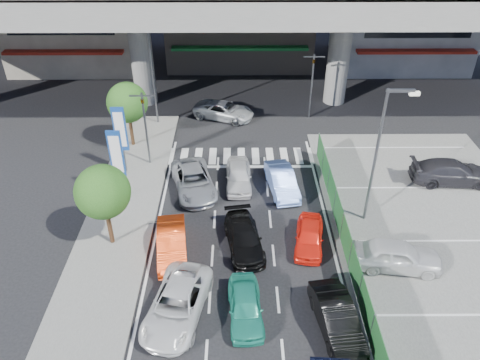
{
  "coord_description": "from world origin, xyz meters",
  "views": [
    {
      "loc": [
        -0.27,
        -14.96,
        16.98
      ],
      "look_at": [
        -0.13,
        6.98,
        2.06
      ],
      "focal_mm": 35.0,
      "sensor_mm": 36.0,
      "label": 1
    }
  ],
  "objects_px": {
    "tree_near": "(103,192)",
    "tree_far": "(127,103)",
    "signboard_near": "(117,156)",
    "parked_sedan_dgrey": "(451,172)",
    "parked_sedan_white": "(397,255)",
    "taxi_orange_left": "(172,244)",
    "sedan_white_mid_left": "(177,304)",
    "hatch_black_mid_right": "(337,318)",
    "wagon_silver_front_left": "(194,181)",
    "taxi_orange_right": "(309,236)",
    "sedan_black_mid": "(244,238)",
    "street_lamp_left": "(154,65)",
    "traffic_light_left": "(144,111)",
    "signboard_far": "(120,131)",
    "crossing_wagon_silver": "(224,110)",
    "taxi_teal_mid": "(245,306)",
    "traffic_light_right": "(313,70)",
    "traffic_cone": "(353,256)",
    "sedan_white_front_mid": "(238,175)",
    "street_lamp_right": "(381,147)",
    "kei_truck_front_right": "(282,181)"
  },
  "relations": [
    {
      "from": "traffic_cone",
      "to": "traffic_light_right",
      "type": "bearing_deg",
      "value": 90.35
    },
    {
      "from": "signboard_near",
      "to": "taxi_orange_left",
      "type": "bearing_deg",
      "value": -53.85
    },
    {
      "from": "crossing_wagon_silver",
      "to": "parked_sedan_white",
      "type": "relative_size",
      "value": 1.08
    },
    {
      "from": "tree_far",
      "to": "hatch_black_mid_right",
      "type": "distance_m",
      "value": 20.2
    },
    {
      "from": "sedan_black_mid",
      "to": "wagon_silver_front_left",
      "type": "distance_m",
      "value": 6.06
    },
    {
      "from": "sedan_white_mid_left",
      "to": "parked_sedan_dgrey",
      "type": "relative_size",
      "value": 0.97
    },
    {
      "from": "tree_far",
      "to": "crossing_wagon_silver",
      "type": "xyz_separation_m",
      "value": [
        6.46,
        4.39,
        -2.72
      ]
    },
    {
      "from": "signboard_near",
      "to": "parked_sedan_dgrey",
      "type": "relative_size",
      "value": 0.92
    },
    {
      "from": "taxi_orange_right",
      "to": "parked_sedan_dgrey",
      "type": "relative_size",
      "value": 0.71
    },
    {
      "from": "signboard_far",
      "to": "taxi_teal_mid",
      "type": "distance_m",
      "value": 14.37
    },
    {
      "from": "sedan_white_mid_left",
      "to": "hatch_black_mid_right",
      "type": "height_order",
      "value": "hatch_black_mid_right"
    },
    {
      "from": "taxi_teal_mid",
      "to": "traffic_light_right",
      "type": "bearing_deg",
      "value": 71.12
    },
    {
      "from": "street_lamp_left",
      "to": "sedan_white_mid_left",
      "type": "bearing_deg",
      "value": -79.94
    },
    {
      "from": "hatch_black_mid_right",
      "to": "crossing_wagon_silver",
      "type": "xyz_separation_m",
      "value": [
        -5.34,
        20.56,
        -0.03
      ]
    },
    {
      "from": "parked_sedan_white",
      "to": "kei_truck_front_right",
      "type": "bearing_deg",
      "value": 44.51
    },
    {
      "from": "hatch_black_mid_right",
      "to": "wagon_silver_front_left",
      "type": "relative_size",
      "value": 0.84
    },
    {
      "from": "taxi_teal_mid",
      "to": "parked_sedan_white",
      "type": "xyz_separation_m",
      "value": [
        7.59,
        3.01,
        0.18
      ]
    },
    {
      "from": "traffic_light_left",
      "to": "tree_far",
      "type": "bearing_deg",
      "value": 122.62
    },
    {
      "from": "street_lamp_left",
      "to": "sedan_black_mid",
      "type": "height_order",
      "value": "street_lamp_left"
    },
    {
      "from": "parked_sedan_white",
      "to": "taxi_orange_left",
      "type": "bearing_deg",
      "value": 91.71
    },
    {
      "from": "traffic_light_right",
      "to": "signboard_far",
      "type": "xyz_separation_m",
      "value": [
        -13.1,
        -8.01,
        -0.87
      ]
    },
    {
      "from": "traffic_light_left",
      "to": "parked_sedan_white",
      "type": "height_order",
      "value": "traffic_light_left"
    },
    {
      "from": "traffic_light_left",
      "to": "signboard_far",
      "type": "height_order",
      "value": "traffic_light_left"
    },
    {
      "from": "signboard_near",
      "to": "tree_near",
      "type": "xyz_separation_m",
      "value": [
        0.2,
        -3.99,
        0.32
      ]
    },
    {
      "from": "traffic_light_right",
      "to": "parked_sedan_dgrey",
      "type": "xyz_separation_m",
      "value": [
        7.77,
        -9.35,
        -3.14
      ]
    },
    {
      "from": "tree_near",
      "to": "traffic_cone",
      "type": "xyz_separation_m",
      "value": [
        12.6,
        -1.49,
        -3.0
      ]
    },
    {
      "from": "traffic_light_right",
      "to": "tree_far",
      "type": "relative_size",
      "value": 1.08
    },
    {
      "from": "traffic_light_left",
      "to": "street_lamp_left",
      "type": "distance_m",
      "value": 6.06
    },
    {
      "from": "traffic_cone",
      "to": "taxi_orange_left",
      "type": "bearing_deg",
      "value": 175.91
    },
    {
      "from": "hatch_black_mid_right",
      "to": "sedan_white_front_mid",
      "type": "bearing_deg",
      "value": 101.76
    },
    {
      "from": "sedan_white_mid_left",
      "to": "crossing_wagon_silver",
      "type": "height_order",
      "value": "sedan_white_mid_left"
    },
    {
      "from": "hatch_black_mid_right",
      "to": "taxi_orange_right",
      "type": "bearing_deg",
      "value": 86.23
    },
    {
      "from": "traffic_light_left",
      "to": "sedan_white_mid_left",
      "type": "bearing_deg",
      "value": -75.93
    },
    {
      "from": "sedan_black_mid",
      "to": "tree_near",
      "type": "bearing_deg",
      "value": 167.84
    },
    {
      "from": "hatch_black_mid_right",
      "to": "traffic_cone",
      "type": "xyz_separation_m",
      "value": [
        1.6,
        4.19,
        -0.3
      ]
    },
    {
      "from": "hatch_black_mid_right",
      "to": "sedan_black_mid",
      "type": "bearing_deg",
      "value": 117.61
    },
    {
      "from": "traffic_light_right",
      "to": "hatch_black_mid_right",
      "type": "height_order",
      "value": "traffic_light_right"
    },
    {
      "from": "wagon_silver_front_left",
      "to": "parked_sedan_dgrey",
      "type": "distance_m",
      "value": 16.27
    },
    {
      "from": "hatch_black_mid_right",
      "to": "tree_near",
      "type": "bearing_deg",
      "value": 143.89
    },
    {
      "from": "sedan_black_mid",
      "to": "traffic_cone",
      "type": "distance_m",
      "value": 5.67
    },
    {
      "from": "sedan_white_mid_left",
      "to": "taxi_teal_mid",
      "type": "bearing_deg",
      "value": 10.07
    },
    {
      "from": "street_lamp_right",
      "to": "parked_sedan_dgrey",
      "type": "distance_m",
      "value": 8.14
    },
    {
      "from": "wagon_silver_front_left",
      "to": "parked_sedan_dgrey",
      "type": "xyz_separation_m",
      "value": [
        16.25,
        0.73,
        0.11
      ]
    },
    {
      "from": "sedan_white_mid_left",
      "to": "wagon_silver_front_left",
      "type": "bearing_deg",
      "value": 101.65
    },
    {
      "from": "hatch_black_mid_right",
      "to": "taxi_teal_mid",
      "type": "bearing_deg",
      "value": 160.28
    },
    {
      "from": "sedan_white_mid_left",
      "to": "parked_sedan_dgrey",
      "type": "height_order",
      "value": "parked_sedan_dgrey"
    },
    {
      "from": "signboard_far",
      "to": "traffic_cone",
      "type": "bearing_deg",
      "value": -32.72
    },
    {
      "from": "tree_near",
      "to": "tree_far",
      "type": "height_order",
      "value": "same"
    },
    {
      "from": "parked_sedan_white",
      "to": "wagon_silver_front_left",
      "type": "bearing_deg",
      "value": 64.49
    },
    {
      "from": "sedan_black_mid",
      "to": "parked_sedan_dgrey",
      "type": "relative_size",
      "value": 0.84
    }
  ]
}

